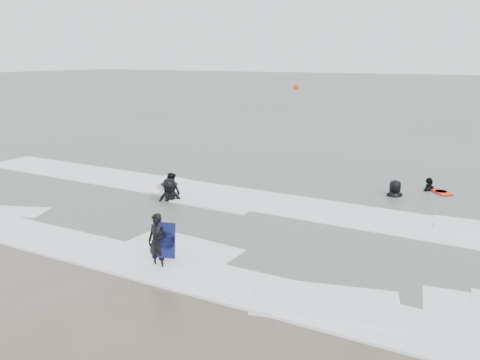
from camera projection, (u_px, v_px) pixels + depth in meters
The scene contains 10 objects.
ground at pixel (156, 256), 13.37m from camera, with size 320.00×320.00×0.00m, color brown.
sea at pixel (446, 90), 81.28m from camera, with size 320.00×320.00×0.00m, color #47544C.
surfer_centre at pixel (159, 268), 12.60m from camera, with size 0.57×0.37×1.56m, color black.
surfer_wading at pixel (172, 200), 18.60m from camera, with size 0.82×0.64×1.68m, color black.
surfer_breaker at pixel (170, 203), 18.28m from camera, with size 1.19×0.68×1.84m, color black.
surfer_right_near at pixel (429, 191), 19.83m from camera, with size 1.03×0.43×1.75m, color black.
surfer_right_far at pixel (394, 198), 18.95m from camera, with size 0.92×0.60×1.88m, color black.
surf_foam at pixel (222, 217), 16.50m from camera, with size 30.03×9.06×0.09m.
bodyboards at pixel (271, 201), 16.78m from camera, with size 10.51×11.85×1.25m.
buoy at pixel (296, 87), 83.40m from camera, with size 1.00×1.00×1.65m.
Camera 1 is at (8.03, -9.72, 5.50)m, focal length 35.00 mm.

